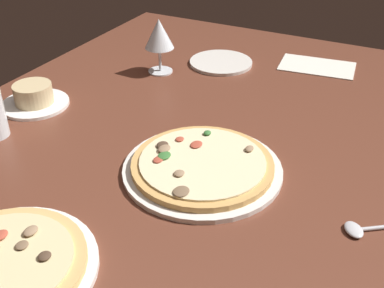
# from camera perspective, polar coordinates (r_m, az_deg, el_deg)

# --- Properties ---
(dining_table) EXTENTS (1.50, 1.10, 0.04)m
(dining_table) POSITION_cam_1_polar(r_m,az_deg,el_deg) (1.01, -1.13, -0.85)
(dining_table) COLOR brown
(dining_table) RESTS_ON ground
(pizza_main) EXTENTS (0.31, 0.31, 0.03)m
(pizza_main) POSITION_cam_1_polar(r_m,az_deg,el_deg) (0.91, 1.22, -2.66)
(pizza_main) COLOR silver
(pizza_main) RESTS_ON dining_table
(pizza_side) EXTENTS (0.28, 0.28, 0.03)m
(pizza_side) POSITION_cam_1_polar(r_m,az_deg,el_deg) (0.77, -21.67, -13.47)
(pizza_side) COLOR white
(pizza_side) RESTS_ON dining_table
(ramekin_on_saucer) EXTENTS (0.16, 0.16, 0.05)m
(ramekin_on_saucer) POSITION_cam_1_polar(r_m,az_deg,el_deg) (1.20, -18.39, 5.33)
(ramekin_on_saucer) COLOR white
(ramekin_on_saucer) RESTS_ON dining_table
(wine_glass_far) EXTENTS (0.08, 0.08, 0.15)m
(wine_glass_far) POSITION_cam_1_polar(r_m,az_deg,el_deg) (1.29, -3.96, 12.81)
(wine_glass_far) COLOR silver
(wine_glass_far) RESTS_ON dining_table
(side_plate) EXTENTS (0.18, 0.18, 0.01)m
(side_plate) POSITION_cam_1_polar(r_m,az_deg,el_deg) (1.38, 3.48, 9.72)
(side_plate) COLOR silver
(side_plate) RESTS_ON dining_table
(paper_menu) EXTENTS (0.15, 0.22, 0.00)m
(paper_menu) POSITION_cam_1_polar(r_m,az_deg,el_deg) (1.40, 14.74, 8.98)
(paper_menu) COLOR silver
(paper_menu) RESTS_ON dining_table
(spoon) EXTENTS (0.08, 0.10, 0.01)m
(spoon) POSITION_cam_1_polar(r_m,az_deg,el_deg) (0.83, 19.64, -9.56)
(spoon) COLOR silver
(spoon) RESTS_ON dining_table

